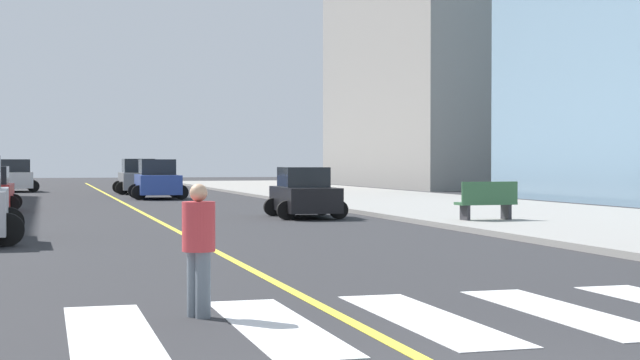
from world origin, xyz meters
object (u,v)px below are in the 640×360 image
car_blue_fourth (157,180)px  pedestrian_crossing (199,244)px  car_white_third (15,177)px  car_black_sixth (304,194)px  car_gray_nearest (139,177)px  park_bench (487,201)px

car_blue_fourth → pedestrian_crossing: 37.58m
car_white_third → car_black_sixth: (10.06, -31.64, -0.16)m
car_black_sixth → car_blue_fourth: bearing=-78.5°
car_white_third → car_black_sixth: car_white_third is taller
car_gray_nearest → car_white_third: 9.17m
car_gray_nearest → car_black_sixth: (3.07, -25.71, -0.17)m
park_bench → car_blue_fourth: bearing=13.9°
car_white_third → park_bench: size_ratio=2.50×
car_white_third → car_blue_fourth: 15.61m
car_blue_fourth → car_black_sixth: car_blue_fourth is taller
car_white_third → car_black_sixth: size_ratio=1.20×
car_white_third → park_bench: (14.19, -36.87, -0.25)m
car_blue_fourth → park_bench: size_ratio=2.44×
car_white_third → car_gray_nearest: bearing=-42.6°
car_gray_nearest → car_black_sixth: 25.90m
car_black_sixth → car_white_third: bearing=-70.0°
park_bench → car_gray_nearest: bearing=10.1°
car_black_sixth → park_bench: (4.12, -5.23, -0.09)m
car_blue_fourth → car_black_sixth: 18.02m
car_blue_fourth → car_white_third: bearing=-61.5°
car_white_third → pedestrian_crossing: size_ratio=2.89×
car_white_third → car_blue_fourth: car_white_third is taller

